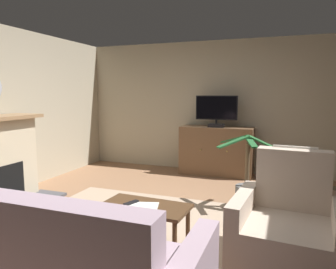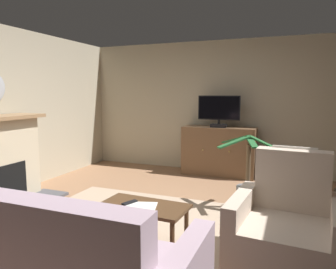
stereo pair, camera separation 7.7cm
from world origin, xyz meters
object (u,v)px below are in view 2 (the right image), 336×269
television (219,110)px  folded_newspaper (141,206)px  coffee_table (144,211)px  potted_plant_tall_palm_by_window (247,190)px  armchair_by_fireplace (287,232)px  tv_cabinet (219,152)px  tv_remote (130,203)px  cat (53,224)px

television → folded_newspaper: size_ratio=2.60×
coffee_table → potted_plant_tall_palm_by_window: 1.72m
armchair_by_fireplace → potted_plant_tall_palm_by_window: 1.45m
tv_cabinet → tv_remote: (-0.20, -3.16, 0.03)m
tv_cabinet → potted_plant_tall_palm_by_window: potted_plant_tall_palm_by_window is taller
armchair_by_fireplace → folded_newspaper: bearing=-172.0°
coffee_table → folded_newspaper: 0.08m
coffee_table → folded_newspaper: bearing=-100.7°
tv_cabinet → armchair_by_fireplace: (1.28, -2.99, -0.11)m
tv_cabinet → folded_newspaper: tv_cabinet is taller
television → folded_newspaper: bearing=-91.2°
tv_cabinet → tv_remote: size_ratio=8.03×
coffee_table → potted_plant_tall_palm_by_window: bearing=61.5°
potted_plant_tall_palm_by_window → cat: (-1.92, -1.55, -0.16)m
potted_plant_tall_palm_by_window → cat: size_ratio=1.42×
tv_remote → potted_plant_tall_palm_by_window: bearing=169.4°
tv_cabinet → folded_newspaper: bearing=-91.2°
television → tv_remote: (-0.20, -3.11, -0.77)m
armchair_by_fireplace → television: bearing=113.5°
television → cat: size_ratio=1.10×
tv_cabinet → potted_plant_tall_palm_by_window: (0.76, -1.64, -0.18)m
folded_newspaper → tv_cabinet: bearing=72.6°
coffee_table → cat: (-1.11, -0.05, -0.29)m
armchair_by_fireplace → cat: bearing=-175.3°
tv_remote → coffee_table: bearing=119.5°
tv_remote → television: bearing=-162.1°
tv_cabinet → cat: tv_cabinet is taller
cat → folded_newspaper: bearing=0.7°
tv_cabinet → cat: (-1.17, -3.20, -0.34)m
television → folded_newspaper: (-0.07, -3.13, -0.78)m
tv_remote → cat: 1.03m
television → tv_remote: bearing=-93.7°
television → cat: 3.54m
coffee_table → cat: bearing=-177.4°
tv_cabinet → coffee_table: bearing=-91.1°
television → tv_cabinet: bearing=90.0°
television → potted_plant_tall_palm_by_window: (0.76, -1.59, -0.98)m
television → cat: (-1.17, -3.14, -1.14)m
coffee_table → potted_plant_tall_palm_by_window: (0.82, 1.50, -0.13)m
folded_newspaper → cat: bearing=164.5°
tv_remote → cat: bearing=-66.5°
potted_plant_tall_palm_by_window → television: bearing=115.5°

